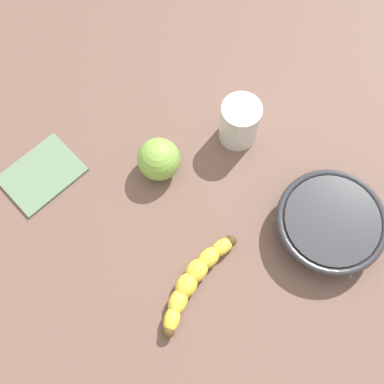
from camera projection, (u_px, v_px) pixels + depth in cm
name	position (u px, v px, depth cm)	size (l,w,h in cm)	color
wooden_tabletop	(194.00, 198.00, 86.14)	(120.00, 120.00, 3.00)	brown
banana	(194.00, 280.00, 77.57)	(18.46, 8.97, 3.32)	yellow
smoothie_glass	(240.00, 123.00, 85.01)	(7.01, 7.01, 9.05)	silver
ceramic_bowl	(330.00, 224.00, 79.68)	(18.15, 18.15, 5.00)	#2D2D33
green_apple_fruit	(159.00, 159.00, 83.13)	(7.48, 7.48, 7.48)	#84B747
folded_napkin	(42.00, 174.00, 85.85)	(13.21, 10.06, 0.60)	slate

